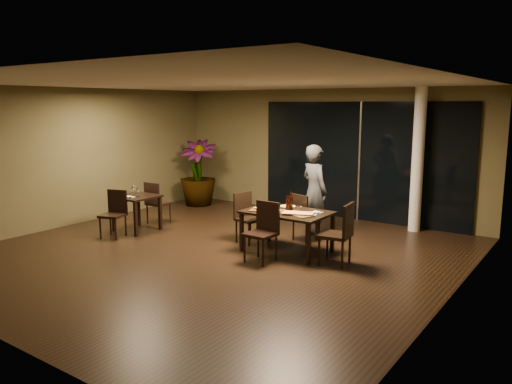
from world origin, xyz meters
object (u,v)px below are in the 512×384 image
object	(u,v)px
chair_main_near	(264,228)
chair_side_far	(156,201)
main_table	(287,215)
side_table	(137,202)
bottle_c	(291,201)
chair_side_near	(115,211)
bottle_b	(288,203)
chair_main_left	(247,215)
diner	(314,191)
chair_main_right	(341,231)
chair_main_far	(304,215)
potted_plant	(198,173)
bottle_a	(287,203)

from	to	relation	value
chair_main_near	chair_side_far	bearing A→B (deg)	168.61
main_table	side_table	distance (m)	3.44
chair_main_near	bottle_c	distance (m)	0.86
main_table	chair_side_far	size ratio (longest dim) A/B	1.59
chair_main_near	chair_side_near	xyz separation A→B (m)	(-3.36, -0.40, -0.04)
chair_side_near	bottle_b	size ratio (longest dim) A/B	3.21
main_table	chair_main_left	xyz separation A→B (m)	(-1.00, 0.14, -0.14)
chair_main_left	chair_side_far	bearing A→B (deg)	101.85
chair_main_near	diner	world-z (taller)	diner
main_table	chair_main_near	size ratio (longest dim) A/B	1.48
chair_main_right	chair_side_near	size ratio (longest dim) A/B	1.12
chair_main_far	bottle_b	world-z (taller)	bottle_b
chair_main_right	diner	bearing A→B (deg)	-144.89
chair_main_left	bottle_b	size ratio (longest dim) A/B	3.28
bottle_c	side_table	bearing A→B (deg)	-169.73
main_table	chair_main_far	bearing A→B (deg)	97.27
chair_main_right	bottle_b	size ratio (longest dim) A/B	3.58
main_table	potted_plant	distance (m)	4.76
chair_main_left	chair_main_near	bearing A→B (deg)	-118.25
chair_main_near	chair_main_left	world-z (taller)	chair_main_near
main_table	chair_main_left	distance (m)	1.02
chair_main_far	chair_main_near	xyz separation A→B (m)	(0.04, -1.43, 0.04)
bottle_c	bottle_b	bearing A→B (deg)	-83.81
main_table	bottle_c	world-z (taller)	bottle_c
potted_plant	bottle_c	xyz separation A→B (m)	(4.17, -2.17, 0.06)
chair_side_near	chair_main_left	bearing A→B (deg)	8.81
bottle_b	chair_main_left	bearing A→B (deg)	172.34
chair_main_far	chair_side_far	bearing A→B (deg)	25.98
chair_main_right	bottle_c	xyz separation A→B (m)	(-1.11, 0.25, 0.33)
side_table	bottle_a	distance (m)	3.41
chair_main_left	bottle_a	world-z (taller)	bottle_a
chair_main_right	diner	world-z (taller)	diner
chair_main_right	potted_plant	xyz separation A→B (m)	(-5.29, 2.43, 0.28)
chair_main_right	chair_side_far	xyz separation A→B (m)	(-4.63, 0.29, -0.06)
chair_main_left	chair_main_right	bearing A→B (deg)	-85.27
main_table	chair_main_left	world-z (taller)	chair_main_left
diner	chair_main_far	bearing A→B (deg)	114.52
chair_main_far	bottle_b	bearing A→B (deg)	114.31
chair_main_far	potted_plant	xyz separation A→B (m)	(-4.07, 1.52, 0.34)
chair_main_near	bottle_c	world-z (taller)	bottle_c
chair_side_near	diner	size ratio (longest dim) A/B	0.50
chair_main_left	chair_main_right	xyz separation A→B (m)	(2.12, -0.28, 0.05)
side_table	chair_side_near	world-z (taller)	chair_side_near
chair_main_far	chair_main_near	distance (m)	1.43
potted_plant	bottle_c	size ratio (longest dim) A/B	5.16
chair_main_far	potted_plant	bearing A→B (deg)	-4.75
chair_main_left	main_table	bearing A→B (deg)	-85.75
chair_main_near	chair_main_right	world-z (taller)	chair_main_right
chair_main_right	chair_side_near	xyz separation A→B (m)	(-4.53, -0.93, -0.06)
side_table	chair_main_left	bearing A→B (deg)	14.89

